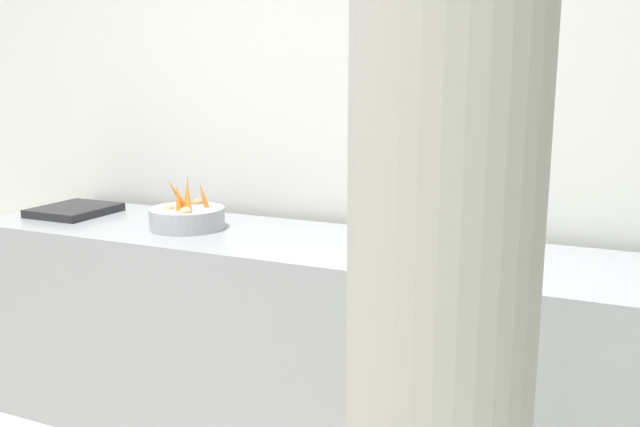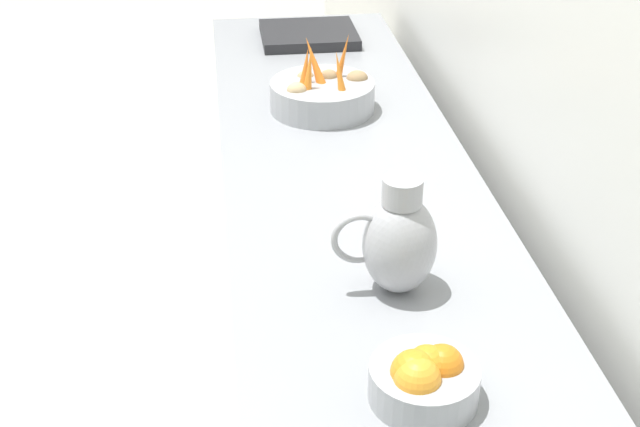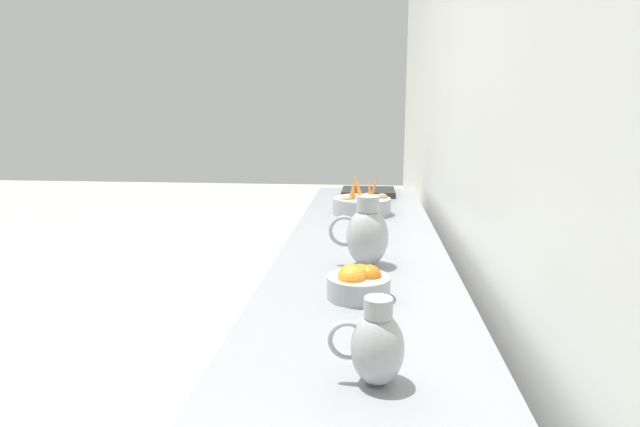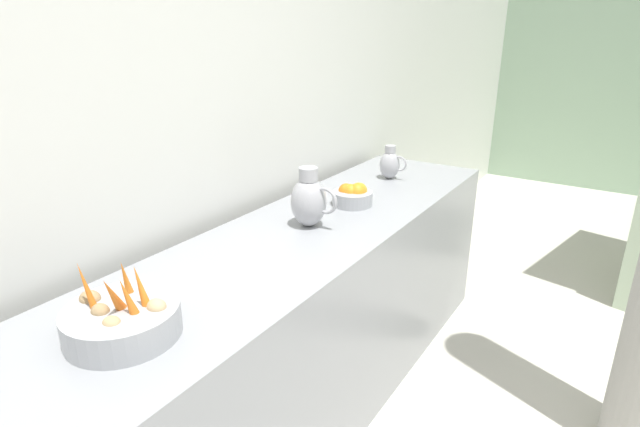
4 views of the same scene
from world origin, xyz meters
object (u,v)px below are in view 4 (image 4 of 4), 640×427
vegetable_colander (122,319)px  orange_bowl (353,195)px  metal_pitcher_tall (309,200)px  metal_pitcher_short (390,164)px

vegetable_colander → orange_bowl: vegetable_colander is taller
orange_bowl → metal_pitcher_tall: metal_pitcher_tall is taller
metal_pitcher_tall → metal_pitcher_short: size_ratio=1.36×
orange_bowl → metal_pitcher_tall: 0.34m
metal_pitcher_tall → metal_pitcher_short: 0.83m
vegetable_colander → metal_pitcher_short: 1.78m
metal_pitcher_short → metal_pitcher_tall: bearing=-88.1°
vegetable_colander → metal_pitcher_tall: size_ratio=1.22×
vegetable_colander → orange_bowl: bearing=90.5°
vegetable_colander → metal_pitcher_tall: bearing=92.0°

